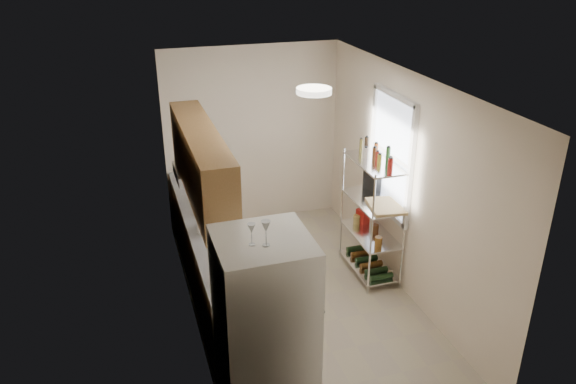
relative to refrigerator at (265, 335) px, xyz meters
name	(u,v)px	position (x,y,z in m)	size (l,w,h in m)	color
room	(302,199)	(0.87, 1.61, 0.40)	(2.52, 4.42, 2.62)	#AC9E8B
counter_run	(215,259)	(-0.05, 2.04, -0.45)	(0.63, 3.51, 0.90)	#AA7648
upper_cabinets	(201,163)	(-0.18, 1.71, 0.91)	(0.33, 2.20, 0.72)	#AA7648
range_hood	(197,172)	(-0.13, 2.51, 0.49)	(0.50, 0.60, 0.12)	#B7BABC
window	(391,155)	(2.10, 1.96, 0.65)	(0.06, 1.00, 1.46)	white
bakers_rack	(374,193)	(1.88, 1.90, 0.21)	(0.45, 0.90, 1.73)	silver
ceiling_dome	(314,91)	(0.87, 1.31, 1.67)	(0.34, 0.34, 0.06)	white
refrigerator	(265,335)	(0.00, 0.00, 0.00)	(0.74, 0.74, 1.81)	white
wine_glass_a	(266,233)	(0.00, -0.10, 1.00)	(0.07, 0.07, 0.20)	silver
wine_glass_b	(252,234)	(-0.10, -0.06, 0.99)	(0.06, 0.06, 0.17)	silver
rice_cooker	(208,222)	(-0.12, 1.94, 0.10)	(0.26, 0.26, 0.21)	white
frying_pan_large	(204,212)	(-0.09, 2.38, 0.02)	(0.24, 0.24, 0.04)	black
frying_pan_small	(200,199)	(-0.08, 2.76, 0.02)	(0.20, 0.20, 0.04)	black
cutting_board	(386,206)	(1.93, 1.68, 0.12)	(0.38, 0.49, 0.03)	tan
espresso_machine	(373,179)	(2.02, 2.23, 0.23)	(0.14, 0.22, 0.25)	black
storage_bag	(363,216)	(1.90, 2.21, -0.26)	(0.11, 0.15, 0.17)	red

